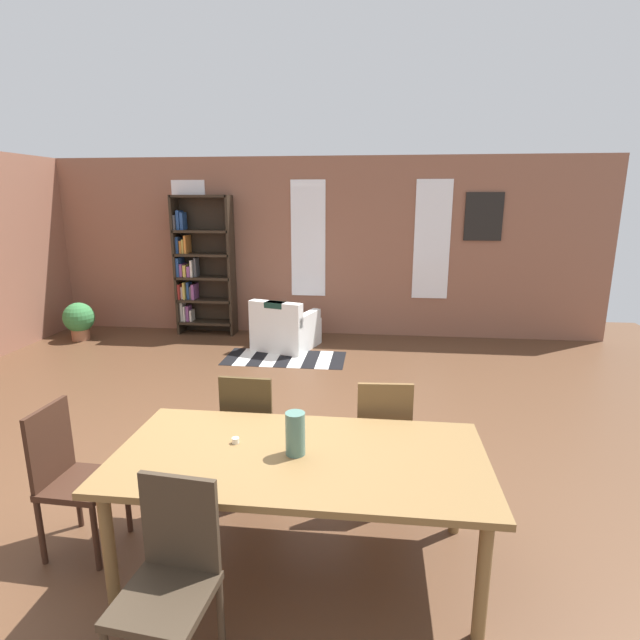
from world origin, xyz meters
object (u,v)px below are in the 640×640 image
object	(u,v)px
bookshelf_tall	(200,266)
potted_plant_corner	(79,319)
dining_chair_head_left	(70,474)
dining_chair_near_left	(171,576)
dining_chair_far_right	(383,435)
armchair_white	(285,330)
vase_on_table	(295,434)
dining_table	(300,465)
dining_chair_far_left	(251,428)

from	to	relation	value
bookshelf_tall	potted_plant_corner	size ratio (longest dim) A/B	3.76
dining_chair_head_left	dining_chair_near_left	bearing A→B (deg)	-37.72
dining_chair_far_right	armchair_white	xyz separation A→B (m)	(-1.41, 3.70, -0.23)
vase_on_table	dining_chair_head_left	size ratio (longest dim) A/B	0.27
vase_on_table	armchair_white	distance (m)	4.58
dining_table	dining_chair_head_left	size ratio (longest dim) A/B	2.26
dining_chair_far_left	dining_chair_near_left	world-z (taller)	same
dining_chair_near_left	armchair_white	distance (m)	5.22
dining_chair_far_left	bookshelf_tall	world-z (taller)	bookshelf_tall
dining_chair_near_left	bookshelf_tall	xyz separation A→B (m)	(-1.95, 5.89, 0.60)
dining_chair_far_left	dining_chair_head_left	size ratio (longest dim) A/B	1.00
dining_chair_head_left	potted_plant_corner	size ratio (longest dim) A/B	1.60
dining_chair_far_left	potted_plant_corner	world-z (taller)	dining_chair_far_left
vase_on_table	dining_chair_far_right	bearing A→B (deg)	55.59
bookshelf_tall	dining_table	bearing A→B (deg)	-64.79
dining_chair_far_left	bookshelf_tall	bearing A→B (deg)	113.77
dining_chair_head_left	dining_table	bearing A→B (deg)	-0.11
dining_table	bookshelf_tall	bearing A→B (deg)	115.21
vase_on_table	dining_chair_near_left	world-z (taller)	vase_on_table
dining_chair_near_left	dining_chair_head_left	size ratio (longest dim) A/B	1.00
bookshelf_tall	dining_chair_far_left	bearing A→B (deg)	-66.23
potted_plant_corner	dining_chair_head_left	bearing A→B (deg)	-58.44
vase_on_table	dining_chair_head_left	world-z (taller)	vase_on_table
dining_chair_near_left	potted_plant_corner	world-z (taller)	dining_chair_near_left
dining_chair_head_left	armchair_white	world-z (taller)	dining_chair_head_left
vase_on_table	dining_chair_far_left	world-z (taller)	vase_on_table
potted_plant_corner	dining_chair_far_left	bearing A→B (deg)	-45.26
dining_chair_near_left	vase_on_table	bearing A→B (deg)	58.90
dining_table	vase_on_table	distance (m)	0.20
dining_table	armchair_white	world-z (taller)	armchair_white
dining_chair_far_right	dining_chair_far_left	bearing A→B (deg)	-179.99
dining_table	vase_on_table	size ratio (longest dim) A/B	8.43
potted_plant_corner	dining_table	bearing A→B (deg)	-46.95
dining_chair_far_left	bookshelf_tall	size ratio (longest dim) A/B	0.43
dining_table	dining_chair_far_left	xyz separation A→B (m)	(-0.49, 0.75, -0.16)
dining_chair_near_left	dining_chair_far_right	distance (m)	1.78
bookshelf_tall	armchair_white	distance (m)	1.85
dining_chair_far_left	dining_chair_near_left	bearing A→B (deg)	-89.63
dining_chair_near_left	armchair_white	xyz separation A→B (m)	(-0.45, 5.20, -0.23)
dining_table	vase_on_table	bearing A→B (deg)	180.00
dining_table	dining_chair_head_left	xyz separation A→B (m)	(-1.45, 0.00, -0.16)
dining_chair_far_left	dining_chair_head_left	world-z (taller)	same
dining_chair_near_left	bookshelf_tall	size ratio (longest dim) A/B	0.43
bookshelf_tall	vase_on_table	bearing A→B (deg)	-65.01
vase_on_table	dining_chair_far_left	distance (m)	0.95
dining_table	dining_chair_near_left	distance (m)	0.90
bookshelf_tall	dining_chair_near_left	bearing A→B (deg)	-71.72
vase_on_table	dining_chair_near_left	distance (m)	0.94
vase_on_table	potted_plant_corner	distance (m)	6.18
dining_table	dining_chair_far_right	distance (m)	0.91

